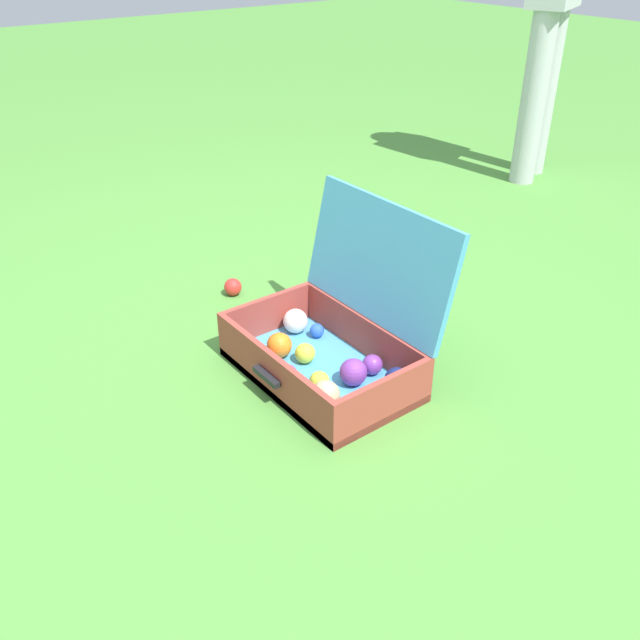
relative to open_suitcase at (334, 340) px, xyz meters
The scene contains 3 objects.
ground_plane 0.18m from the open_suitcase, 136.37° to the right, with size 16.00×16.00×0.00m, color #4C8C38.
open_suitcase is the anchor object (origin of this frame).
stray_ball_on_grass 0.59m from the open_suitcase, behind, with size 0.06×0.06×0.06m, color red.
Camera 1 is at (1.40, -0.94, 1.16)m, focal length 38.24 mm.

